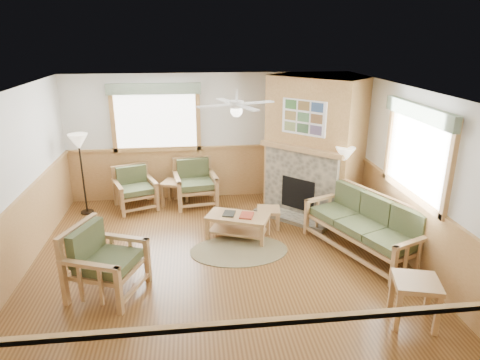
{
  "coord_description": "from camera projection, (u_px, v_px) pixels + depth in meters",
  "views": [
    {
      "loc": [
        -0.38,
        -5.99,
        3.5
      ],
      "look_at": [
        0.4,
        0.7,
        1.15
      ],
      "focal_mm": 32.0,
      "sensor_mm": 36.0,
      "label": 1
    }
  ],
  "objects": [
    {
      "name": "floor",
      "position": [
        220.0,
        264.0,
        6.82
      ],
      "size": [
        6.0,
        6.0,
        0.01
      ],
      "primitive_type": "cube",
      "color": "brown",
      "rests_on": "ground"
    },
    {
      "name": "ceiling",
      "position": [
        217.0,
        92.0,
        5.93
      ],
      "size": [
        6.0,
        6.0,
        0.01
      ],
      "primitive_type": "cube",
      "color": "white",
      "rests_on": "floor"
    },
    {
      "name": "wall_back",
      "position": [
        209.0,
        137.0,
        9.18
      ],
      "size": [
        6.0,
        0.02,
        2.7
      ],
      "primitive_type": "cube",
      "color": "silver",
      "rests_on": "floor"
    },
    {
      "name": "wall_front",
      "position": [
        244.0,
        304.0,
        3.56
      ],
      "size": [
        6.0,
        0.02,
        2.7
      ],
      "primitive_type": "cube",
      "color": "silver",
      "rests_on": "floor"
    },
    {
      "name": "wall_left",
      "position": [
        7.0,
        192.0,
        6.04
      ],
      "size": [
        0.02,
        6.0,
        2.7
      ],
      "primitive_type": "cube",
      "color": "silver",
      "rests_on": "floor"
    },
    {
      "name": "wall_right",
      "position": [
        410.0,
        176.0,
        6.7
      ],
      "size": [
        0.02,
        6.0,
        2.7
      ],
      "primitive_type": "cube",
      "color": "silver",
      "rests_on": "floor"
    },
    {
      "name": "wainscot",
      "position": [
        220.0,
        232.0,
        6.63
      ],
      "size": [
        6.0,
        6.0,
        1.1
      ],
      "primitive_type": null,
      "color": "#AD7F47",
      "rests_on": "floor"
    },
    {
      "name": "fireplace",
      "position": [
        314.0,
        145.0,
        8.52
      ],
      "size": [
        3.11,
        3.11,
        2.7
      ],
      "primitive_type": null,
      "rotation": [
        0.0,
        0.0,
        -0.79
      ],
      "color": "#AD7F47",
      "rests_on": "floor"
    },
    {
      "name": "window_back",
      "position": [
        153.0,
        82.0,
        8.64
      ],
      "size": [
        1.9,
        0.16,
        1.5
      ],
      "primitive_type": null,
      "color": "white",
      "rests_on": "wall_back"
    },
    {
      "name": "window_right",
      "position": [
        425.0,
        103.0,
        6.12
      ],
      "size": [
        0.16,
        1.9,
        1.5
      ],
      "primitive_type": null,
      "color": "white",
      "rests_on": "wall_right"
    },
    {
      "name": "ceiling_fan",
      "position": [
        236.0,
        92.0,
        6.25
      ],
      "size": [
        1.59,
        1.59,
        0.36
      ],
      "primitive_type": null,
      "rotation": [
        0.0,
        0.0,
        0.35
      ],
      "color": "white",
      "rests_on": "ceiling"
    },
    {
      "name": "sofa",
      "position": [
        363.0,
        226.0,
        7.02
      ],
      "size": [
        2.23,
        1.58,
        0.95
      ],
      "primitive_type": null,
      "rotation": [
        0.0,
        0.0,
        -1.17
      ],
      "color": "#A67D4D",
      "rests_on": "floor"
    },
    {
      "name": "armchair_back_left",
      "position": [
        135.0,
        189.0,
        8.82
      ],
      "size": [
        0.99,
        0.99,
        0.86
      ],
      "primitive_type": null,
      "rotation": [
        0.0,
        0.0,
        0.36
      ],
      "color": "#A67D4D",
      "rests_on": "floor"
    },
    {
      "name": "armchair_back_right",
      "position": [
        195.0,
        183.0,
        9.02
      ],
      "size": [
        0.95,
        0.95,
        0.94
      ],
      "primitive_type": null,
      "rotation": [
        0.0,
        0.0,
        0.14
      ],
      "color": "#A67D4D",
      "rests_on": "floor"
    },
    {
      "name": "armchair_left",
      "position": [
        106.0,
        261.0,
        5.9
      ],
      "size": [
        1.15,
        1.15,
        0.99
      ],
      "primitive_type": null,
      "rotation": [
        0.0,
        0.0,
        1.2
      ],
      "color": "#A67D4D",
      "rests_on": "floor"
    },
    {
      "name": "coffee_table",
      "position": [
        238.0,
        226.0,
        7.6
      ],
      "size": [
        1.2,
        0.91,
        0.43
      ],
      "primitive_type": null,
      "rotation": [
        0.0,
        0.0,
        -0.4
      ],
      "color": "#A67D4D",
      "rests_on": "floor"
    },
    {
      "name": "end_table_chairs",
      "position": [
        175.0,
        193.0,
        9.04
      ],
      "size": [
        0.59,
        0.58,
        0.53
      ],
      "primitive_type": null,
      "rotation": [
        0.0,
        0.0,
        -0.33
      ],
      "color": "#A67D4D",
      "rests_on": "floor"
    },
    {
      "name": "end_table_sofa",
      "position": [
        414.0,
        301.0,
        5.35
      ],
      "size": [
        0.66,
        0.65,
        0.61
      ],
      "primitive_type": null,
      "rotation": [
        0.0,
        0.0,
        -0.28
      ],
      "color": "#A67D4D",
      "rests_on": "floor"
    },
    {
      "name": "footstool",
      "position": [
        268.0,
        218.0,
        8.04
      ],
      "size": [
        0.48,
        0.48,
        0.37
      ],
      "primitive_type": null,
      "rotation": [
        0.0,
        0.0,
        -0.15
      ],
      "color": "#A67D4D",
      "rests_on": "floor"
    },
    {
      "name": "braided_rug",
      "position": [
        239.0,
        250.0,
        7.2
      ],
      "size": [
        2.15,
        2.15,
        0.01
      ],
      "primitive_type": "cylinder",
      "rotation": [
        0.0,
        0.0,
        0.39
      ],
      "color": "brown",
      "rests_on": "floor"
    },
    {
      "name": "floor_lamp_left",
      "position": [
        83.0,
        174.0,
        8.45
      ],
      "size": [
        0.47,
        0.47,
        1.65
      ],
      "primitive_type": null,
      "rotation": [
        0.0,
        0.0,
        0.29
      ],
      "color": "black",
      "rests_on": "floor"
    },
    {
      "name": "floor_lamp_right",
      "position": [
        342.0,
        188.0,
        7.89
      ],
      "size": [
        0.43,
        0.43,
        1.54
      ],
      "primitive_type": null,
      "rotation": [
        0.0,
        0.0,
        -0.25
      ],
      "color": "black",
      "rests_on": "floor"
    },
    {
      "name": "book_red",
      "position": [
        247.0,
        215.0,
        7.49
      ],
      "size": [
        0.3,
        0.35,
        0.03
      ],
      "primitive_type": "cube",
      "rotation": [
        0.0,
        0.0,
        -0.3
      ],
      "color": "maroon",
      "rests_on": "coffee_table"
    },
    {
      "name": "book_dark",
      "position": [
        229.0,
        213.0,
        7.57
      ],
      "size": [
        0.26,
        0.31,
        0.03
      ],
      "primitive_type": "cube",
      "rotation": [
        0.0,
        0.0,
        -0.27
      ],
      "color": "#282821",
      "rests_on": "coffee_table"
    }
  ]
}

